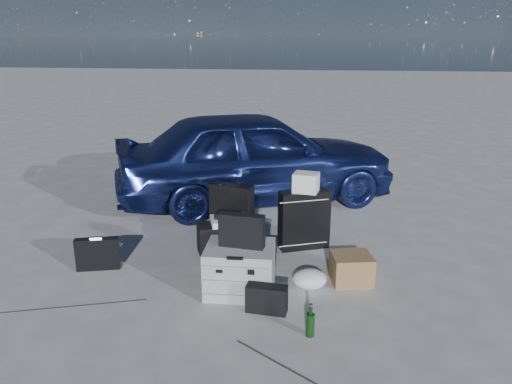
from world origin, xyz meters
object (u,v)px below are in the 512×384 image
briefcase (98,254)px  duffel_bag (228,237)px  pelican_case (240,269)px  cardboard_box (351,268)px  suitcase_right (304,220)px  green_bottle (310,321)px  suitcase_left (232,211)px  car (256,156)px

briefcase → duffel_bag: 1.35m
pelican_case → briefcase: bearing=168.2°
duffel_bag → cardboard_box: size_ratio=1.75×
suitcase_right → green_bottle: 1.72m
pelican_case → suitcase_left: bearing=101.6°
suitcase_left → duffel_bag: 0.42m
pelican_case → duffel_bag: 0.91m
car → pelican_case: (0.20, -2.62, -0.42)m
briefcase → suitcase_right: 2.17m
suitcase_left → green_bottle: suitcase_left is taller
briefcase → car: bearing=46.4°
pelican_case → suitcase_left: size_ratio=0.96×
green_bottle → duffel_bag: bearing=121.6°
cardboard_box → car: bearing=117.7°
briefcase → cardboard_box: 2.49m
briefcase → cardboard_box: briefcase is taller
car → pelican_case: 2.66m
car → briefcase: 2.72m
car → cardboard_box: car is taller
pelican_case → suitcase_left: (-0.29, 1.25, 0.10)m
briefcase → suitcase_right: suitcase_right is taller
briefcase → green_bottle: briefcase is taller
briefcase → green_bottle: 2.31m
cardboard_box → pelican_case: bearing=-162.7°
pelican_case → suitcase_right: size_ratio=0.94×
pelican_case → green_bottle: bearing=-45.9°
suitcase_right → green_bottle: suitcase_right is taller
suitcase_left → suitcase_right: (0.83, -0.18, 0.01)m
pelican_case → green_bottle: 0.92m
suitcase_left → duffel_bag: size_ratio=0.99×
pelican_case → duffel_bag: pelican_case is taller
green_bottle → briefcase: bearing=157.1°
suitcase_left → car: bearing=101.4°
car → suitcase_left: car is taller
cardboard_box → suitcase_left: bearing=144.5°
briefcase → suitcase_left: size_ratio=0.66×
suitcase_right → duffel_bag: size_ratio=1.01×
cardboard_box → green_bottle: size_ratio=1.39×
briefcase → duffel_bag: (1.21, 0.60, -0.00)m
pelican_case → duffel_bag: bearing=105.8°
cardboard_box → suitcase_right: bearing=122.5°
pelican_case → suitcase_left: 1.29m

